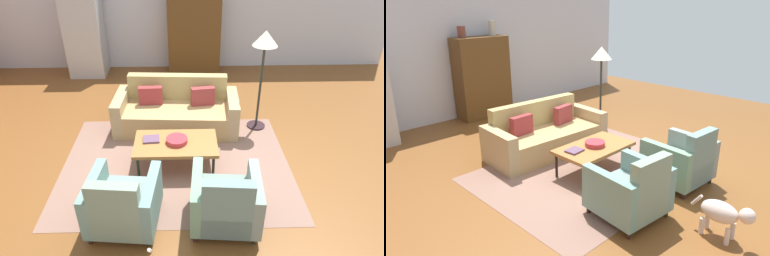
% 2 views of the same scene
% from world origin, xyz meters
% --- Properties ---
extents(ground_plane, '(11.57, 11.57, 0.00)m').
position_xyz_m(ground_plane, '(0.00, 0.00, 0.00)').
color(ground_plane, brown).
extents(wall_back, '(9.64, 0.12, 2.80)m').
position_xyz_m(wall_back, '(0.00, 4.24, 1.40)').
color(wall_back, silver).
rests_on(wall_back, ground).
extents(area_rug, '(3.40, 2.60, 0.01)m').
position_xyz_m(area_rug, '(-0.33, 0.18, 0.00)').
color(area_rug, '#8B6657').
rests_on(area_rug, ground).
extents(couch, '(2.15, 1.02, 0.86)m').
position_xyz_m(couch, '(-0.32, 1.31, 0.29)').
color(couch, tan).
rests_on(couch, ground).
extents(coffee_table, '(1.20, 0.70, 0.43)m').
position_xyz_m(coffee_table, '(-0.33, 0.13, 0.39)').
color(coffee_table, black).
rests_on(coffee_table, ground).
extents(armchair_left, '(0.87, 0.87, 0.88)m').
position_xyz_m(armchair_left, '(-0.93, -1.04, 0.34)').
color(armchair_left, black).
rests_on(armchair_left, ground).
extents(armchair_right, '(0.86, 0.86, 0.88)m').
position_xyz_m(armchair_right, '(0.27, -1.04, 0.34)').
color(armchair_right, '#3C1E22').
rests_on(armchair_right, ground).
extents(fruit_bowl, '(0.31, 0.31, 0.07)m').
position_xyz_m(fruit_bowl, '(-0.31, 0.13, 0.46)').
color(fruit_bowl, '#B22F38').
rests_on(fruit_bowl, coffee_table).
extents(book_stack, '(0.25, 0.22, 0.03)m').
position_xyz_m(book_stack, '(-0.68, 0.20, 0.44)').
color(book_stack, '#62435D').
rests_on(book_stack, coffee_table).
extents(cabinet, '(1.20, 0.51, 1.80)m').
position_xyz_m(cabinet, '(0.06, 3.90, 0.90)').
color(cabinet, brown).
rests_on(cabinet, ground).
extents(refrigerator, '(0.80, 0.73, 1.85)m').
position_xyz_m(refrigerator, '(-2.42, 3.79, 0.93)').
color(refrigerator, '#B7BABF').
rests_on(refrigerator, ground).
extents(floor_lamp, '(0.40, 0.40, 1.72)m').
position_xyz_m(floor_lamp, '(1.09, 1.24, 1.44)').
color(floor_lamp, '#2D1C21').
rests_on(floor_lamp, ground).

